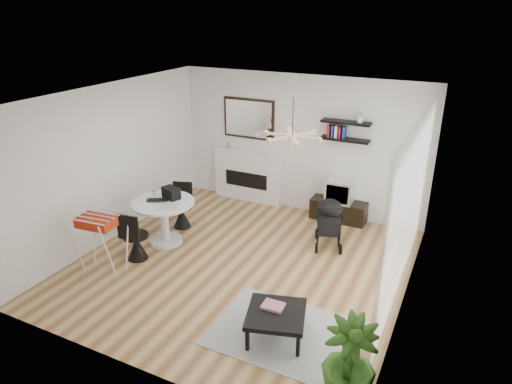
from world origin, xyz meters
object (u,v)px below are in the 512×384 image
at_px(coffee_table, 276,315).
at_px(crt_tv, 340,191).
at_px(dining_table, 164,216).
at_px(stroller, 329,225).
at_px(fireplace, 248,169).
at_px(tv_console, 338,210).
at_px(potted_plant, 349,362).
at_px(drying_rack, 101,241).

bearing_deg(coffee_table, crt_tv, 94.19).
distance_m(dining_table, stroller, 2.84).
bearing_deg(stroller, fireplace, 132.72).
xyz_separation_m(dining_table, stroller, (2.58, 1.18, -0.13)).
xyz_separation_m(crt_tv, stroller, (0.12, -1.02, -0.23)).
relative_size(tv_console, potted_plant, 1.06).
distance_m(tv_console, stroller, 1.04).
height_order(stroller, potted_plant, potted_plant).
bearing_deg(tv_console, fireplace, 176.61).
relative_size(dining_table, drying_rack, 1.10).
bearing_deg(tv_console, stroller, -83.21).
xyz_separation_m(stroller, potted_plant, (1.21, -3.16, 0.12)).
xyz_separation_m(tv_console, potted_plant, (1.33, -4.18, 0.30)).
xyz_separation_m(tv_console, stroller, (0.12, -1.02, 0.18)).
xyz_separation_m(fireplace, crt_tv, (2.03, -0.12, -0.07)).
height_order(dining_table, potted_plant, potted_plant).
height_order(coffee_table, potted_plant, potted_plant).
distance_m(crt_tv, drying_rack, 4.36).
bearing_deg(coffee_table, drying_rack, 175.25).
bearing_deg(drying_rack, stroller, 33.60).
bearing_deg(coffee_table, stroller, 93.25).
xyz_separation_m(tv_console, dining_table, (-2.46, -2.20, 0.32)).
xyz_separation_m(crt_tv, potted_plant, (1.32, -4.17, -0.11)).
bearing_deg(crt_tv, drying_rack, -129.67).
relative_size(dining_table, stroller, 1.20).
bearing_deg(potted_plant, fireplace, 127.95).
relative_size(drying_rack, stroller, 1.09).
bearing_deg(potted_plant, tv_console, 107.65).
distance_m(drying_rack, coffee_table, 3.06).
relative_size(dining_table, potted_plant, 1.07).
xyz_separation_m(crt_tv, dining_table, (-2.47, -2.20, -0.10)).
height_order(fireplace, stroller, fireplace).
relative_size(stroller, coffee_table, 1.01).
height_order(tv_console, crt_tv, crt_tv).
relative_size(drying_rack, potted_plant, 0.97).
relative_size(tv_console, stroller, 1.19).
bearing_deg(stroller, dining_table, -174.75).
height_order(tv_console, dining_table, dining_table).
xyz_separation_m(drying_rack, potted_plant, (4.11, -0.82, -0.01)).
bearing_deg(potted_plant, crt_tv, 107.61).
xyz_separation_m(coffee_table, potted_plant, (1.06, -0.56, 0.16)).
relative_size(tv_console, coffee_table, 1.21).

